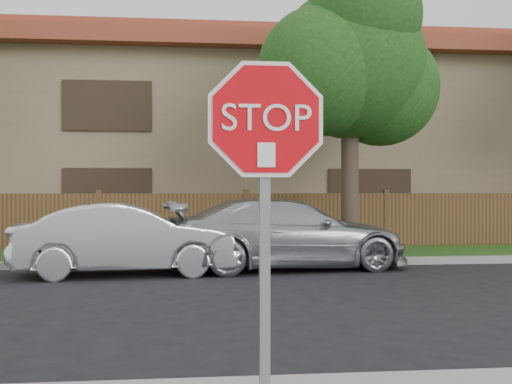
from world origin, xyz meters
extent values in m
plane|color=black|center=(0.00, 0.00, 0.00)|extent=(90.00, 90.00, 0.00)
cube|color=gray|center=(0.00, 8.15, 0.07)|extent=(70.00, 0.30, 0.15)
cube|color=#1E4714|center=(0.00, 9.80, 0.06)|extent=(70.00, 3.00, 0.12)
cube|color=#4D2C1B|center=(0.00, 11.40, 0.80)|extent=(70.00, 0.12, 1.60)
cube|color=#8C7557|center=(0.00, 17.00, 3.00)|extent=(34.00, 8.00, 6.00)
cube|color=brown|center=(0.00, 17.00, 6.25)|extent=(35.20, 9.20, 0.50)
cube|color=brown|center=(0.00, 17.00, 6.85)|extent=(33.00, 5.50, 0.70)
cylinder|color=#382B21|center=(2.50, 9.70, 1.96)|extent=(0.44, 0.44, 3.92)
sphere|color=#1A3D12|center=(2.50, 9.70, 4.90)|extent=(3.80, 3.80, 3.80)
sphere|color=#1A3D12|center=(3.40, 10.00, 4.34)|extent=(3.00, 3.00, 3.00)
sphere|color=#1A3D12|center=(1.70, 9.30, 4.62)|extent=(3.20, 3.20, 3.20)
sphere|color=#1A3D12|center=(2.70, 9.10, 5.95)|extent=(2.80, 2.80, 2.80)
cube|color=gray|center=(-0.98, -1.44, 1.25)|extent=(0.07, 0.06, 2.30)
cylinder|color=white|center=(-0.98, -1.50, 2.15)|extent=(1.01, 0.02, 1.01)
cylinder|color=red|center=(-0.98, -1.51, 2.15)|extent=(0.93, 0.02, 0.93)
cube|color=white|center=(-0.98, -1.53, 1.93)|extent=(0.11, 0.00, 0.15)
imported|color=silver|center=(-2.75, 7.00, 0.72)|extent=(4.47, 1.88, 1.44)
imported|color=#ACAFB4|center=(0.57, 7.60, 0.76)|extent=(5.44, 2.75, 1.51)
camera|label=1|loc=(-1.41, -5.16, 1.72)|focal=42.00mm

